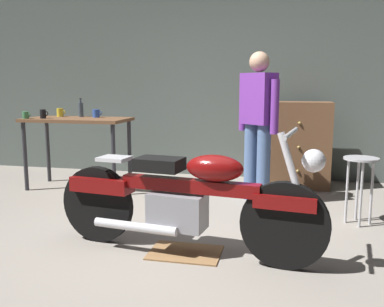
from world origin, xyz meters
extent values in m
plane|color=gray|center=(0.00, 0.00, 0.00)|extent=(12.00, 12.00, 0.00)
cube|color=#56605B|center=(0.00, 2.80, 1.55)|extent=(8.00, 0.12, 3.10)
cube|color=brown|center=(-1.63, 1.60, 0.88)|extent=(1.30, 0.64, 0.04)
cylinder|color=#2D2D33|center=(-2.22, 1.34, 0.43)|extent=(0.05, 0.05, 0.86)
cylinder|color=#2D2D33|center=(-1.04, 1.34, 0.43)|extent=(0.05, 0.05, 0.86)
cylinder|color=#2D2D33|center=(-2.22, 1.86, 0.43)|extent=(0.05, 0.05, 0.86)
cylinder|color=#2D2D33|center=(-1.04, 1.86, 0.43)|extent=(0.05, 0.05, 0.86)
cylinder|color=black|center=(0.96, -0.30, 0.32)|extent=(0.64, 0.16, 0.64)
cylinder|color=black|center=(-0.58, -0.09, 0.32)|extent=(0.64, 0.16, 0.64)
cube|color=maroon|center=(0.96, -0.30, 0.50)|extent=(0.46, 0.20, 0.10)
cube|color=maroon|center=(-0.53, -0.09, 0.50)|extent=(0.54, 0.25, 0.12)
cube|color=gray|center=(0.14, -0.19, 0.34)|extent=(0.47, 0.30, 0.28)
cube|color=maroon|center=(0.24, -0.20, 0.55)|extent=(1.10, 0.25, 0.10)
ellipsoid|color=maroon|center=(0.44, -0.23, 0.70)|extent=(0.47, 0.28, 0.20)
cube|color=black|center=(-0.01, -0.17, 0.70)|extent=(0.39, 0.29, 0.10)
cube|color=silver|center=(-0.40, -0.11, 0.72)|extent=(0.27, 0.23, 0.03)
cylinder|color=silver|center=(1.02, -0.31, 0.65)|extent=(0.27, 0.09, 0.68)
cylinder|color=silver|center=(0.98, -0.30, 0.98)|extent=(0.11, 0.60, 0.03)
sphere|color=silver|center=(1.14, -0.32, 0.80)|extent=(0.16, 0.16, 0.16)
cylinder|color=silver|center=(-0.18, -0.28, 0.22)|extent=(0.70, 0.17, 0.07)
cylinder|color=#4E6997|center=(0.71, 1.42, 0.44)|extent=(0.15, 0.15, 0.88)
cylinder|color=#4E6997|center=(0.56, 1.55, 0.44)|extent=(0.15, 0.15, 0.88)
cube|color=#72339E|center=(0.63, 1.49, 1.16)|extent=(0.43, 0.41, 0.56)
cylinder|color=#72339E|center=(0.82, 1.33, 1.08)|extent=(0.09, 0.09, 0.58)
cylinder|color=#72339E|center=(0.45, 1.64, 1.08)|extent=(0.09, 0.09, 0.58)
sphere|color=tan|center=(0.63, 1.49, 1.56)|extent=(0.22, 0.22, 0.22)
cylinder|color=#B2B2B7|center=(1.64, 0.88, 0.63)|extent=(0.32, 0.32, 0.02)
cylinder|color=#B2B2B7|center=(1.75, 0.88, 0.31)|extent=(0.02, 0.02, 0.62)
cylinder|color=#B2B2B7|center=(1.64, 0.99, 0.31)|extent=(0.02, 0.02, 0.62)
cylinder|color=#B2B2B7|center=(1.53, 0.88, 0.31)|extent=(0.02, 0.02, 0.62)
cylinder|color=#B2B2B7|center=(1.64, 0.77, 0.31)|extent=(0.02, 0.02, 0.62)
cube|color=brown|center=(1.10, 2.30, 0.55)|extent=(0.80, 0.44, 1.10)
sphere|color=tan|center=(1.10, 2.07, 0.85)|extent=(0.04, 0.04, 0.04)
sphere|color=tan|center=(1.10, 2.07, 0.55)|extent=(0.04, 0.04, 0.04)
sphere|color=tan|center=(1.10, 2.07, 0.25)|extent=(0.04, 0.04, 0.04)
cube|color=olive|center=(0.20, -0.19, 0.01)|extent=(0.56, 0.40, 0.01)
cylinder|color=yellow|center=(-1.96, 1.78, 0.95)|extent=(0.08, 0.08, 0.11)
torus|color=yellow|center=(-1.92, 1.78, 0.96)|extent=(0.06, 0.01, 0.06)
cylinder|color=black|center=(-2.00, 1.44, 0.96)|extent=(0.07, 0.07, 0.11)
torus|color=black|center=(-1.96, 1.44, 0.96)|extent=(0.06, 0.01, 0.06)
cylinder|color=#2D51AD|center=(-1.44, 1.75, 0.95)|extent=(0.09, 0.09, 0.10)
torus|color=#2D51AD|center=(-1.39, 1.75, 0.96)|extent=(0.06, 0.01, 0.06)
cylinder|color=#3D7F4C|center=(-2.20, 1.38, 0.94)|extent=(0.08, 0.08, 0.09)
torus|color=#3D7F4C|center=(-2.16, 1.38, 0.95)|extent=(0.05, 0.01, 0.05)
cylinder|color=#3F4C59|center=(-1.68, 1.81, 0.99)|extent=(0.06, 0.06, 0.18)
cylinder|color=#3F4C59|center=(-1.68, 1.81, 1.10)|extent=(0.03, 0.03, 0.05)
cylinder|color=black|center=(-1.68, 1.81, 1.14)|extent=(0.03, 0.03, 0.01)
camera|label=1|loc=(0.95, -3.26, 1.31)|focal=39.59mm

